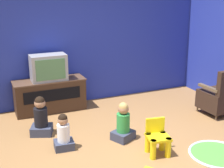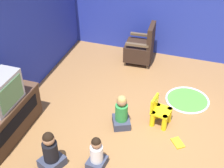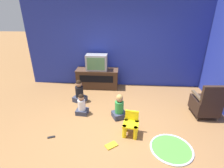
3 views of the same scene
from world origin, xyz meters
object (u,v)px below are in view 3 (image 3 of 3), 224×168
at_px(black_armchair, 206,104).
at_px(yellow_kid_chair, 131,126).
at_px(child_watching_center, 82,105).
at_px(child_watching_right, 79,92).
at_px(remote_control, 51,137).
at_px(television, 97,62).
at_px(tv_cabinet, 97,78).
at_px(child_watching_left, 119,108).
at_px(book, 111,145).

relative_size(black_armchair, yellow_kid_chair, 1.78).
xyz_separation_m(child_watching_center, child_watching_right, (-0.21, 0.63, 0.04)).
relative_size(child_watching_right, remote_control, 4.25).
height_order(television, child_watching_center, television).
distance_m(tv_cabinet, yellow_kid_chair, 2.52).
bearing_deg(child_watching_left, remote_control, -174.44).
relative_size(tv_cabinet, child_watching_left, 2.17).
height_order(black_armchair, book, black_armchair).
xyz_separation_m(tv_cabinet, book, (0.66, -2.68, -0.32)).
xyz_separation_m(black_armchair, child_watching_left, (-2.11, -0.20, -0.08)).
xyz_separation_m(yellow_kid_chair, child_watching_left, (-0.26, 0.60, 0.06)).
relative_size(television, book, 2.44).
bearing_deg(remote_control, yellow_kid_chair, -13.08).
relative_size(yellow_kid_chair, remote_control, 3.31).
distance_m(child_watching_center, remote_control, 1.06).
distance_m(tv_cabinet, child_watching_left, 1.86).
bearing_deg(television, book, -76.04).
bearing_deg(black_armchair, television, -29.87).
bearing_deg(television, remote_control, -104.13).
distance_m(yellow_kid_chair, child_watching_center, 1.40).
bearing_deg(child_watching_center, child_watching_right, 114.36).
xyz_separation_m(black_armchair, child_watching_center, (-3.06, -0.12, -0.11)).
distance_m(television, child_watching_right, 1.18).
xyz_separation_m(tv_cabinet, remote_control, (-0.63, -2.53, -0.32)).
xyz_separation_m(black_armchair, child_watching_right, (-3.27, 0.51, -0.07)).
bearing_deg(television, child_watching_left, -64.77).
relative_size(child_watching_center, child_watching_right, 0.85).
distance_m(child_watching_left, child_watching_right, 1.36).
distance_m(child_watching_left, book, 1.03).
distance_m(black_armchair, yellow_kid_chair, 2.02).
height_order(television, black_armchair, television).
bearing_deg(book, child_watching_left, 45.50).
bearing_deg(remote_control, child_watching_left, 9.74).
bearing_deg(yellow_kid_chair, child_watching_left, 123.21).
bearing_deg(remote_control, book, -27.76).
bearing_deg(tv_cabinet, yellow_kid_chair, -65.53).
relative_size(television, remote_control, 4.30).
xyz_separation_m(book, remote_control, (-1.28, 0.15, -0.00)).
relative_size(tv_cabinet, remote_control, 8.80).
distance_m(black_armchair, book, 2.56).
relative_size(book, remote_control, 1.77).
bearing_deg(book, black_armchair, -9.39).
bearing_deg(child_watching_right, black_armchair, 12.83).
bearing_deg(child_watching_right, television, 89.89).
bearing_deg(yellow_kid_chair, television, 124.41).
height_order(black_armchair, remote_control, black_armchair).
distance_m(television, black_armchair, 3.28).
relative_size(tv_cabinet, television, 2.05).
distance_m(child_watching_right, remote_control, 1.60).
bearing_deg(child_watching_left, child_watching_right, 123.12).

